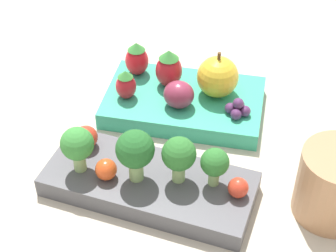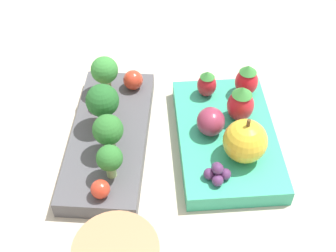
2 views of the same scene
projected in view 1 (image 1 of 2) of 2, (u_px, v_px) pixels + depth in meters
ground_plane at (158, 149)px, 0.67m from camera, size 4.00×4.00×0.00m
bento_box_savoury at (149, 184)px, 0.61m from camera, size 0.23×0.10×0.02m
bento_box_fruit at (184, 102)px, 0.71m from camera, size 0.21×0.14×0.02m
broccoli_floret_0 at (215, 163)px, 0.57m from camera, size 0.03×0.03×0.05m
broccoli_floret_1 at (179, 155)px, 0.57m from camera, size 0.04×0.04×0.06m
broccoli_floret_2 at (138, 151)px, 0.57m from camera, size 0.04×0.04×0.06m
broccoli_floret_3 at (77, 145)px, 0.58m from camera, size 0.04×0.04×0.05m
cherry_tomato_0 at (86, 137)px, 0.63m from camera, size 0.03×0.03×0.03m
cherry_tomato_1 at (106, 169)px, 0.59m from camera, size 0.02×0.02×0.02m
cherry_tomato_2 at (238, 188)px, 0.57m from camera, size 0.02×0.02×0.02m
apple at (218, 77)px, 0.69m from camera, size 0.05×0.05×0.06m
strawberry_0 at (126, 85)px, 0.69m from camera, size 0.03×0.03×0.04m
strawberry_1 at (169, 69)px, 0.71m from camera, size 0.03×0.03×0.05m
strawberry_2 at (137, 59)px, 0.73m from camera, size 0.03×0.03×0.05m
plum at (179, 95)px, 0.68m from camera, size 0.04×0.03×0.03m
grape_cluster at (238, 108)px, 0.67m from camera, size 0.03×0.03×0.02m
drinking_cup at (335, 184)px, 0.57m from camera, size 0.08×0.08×0.08m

